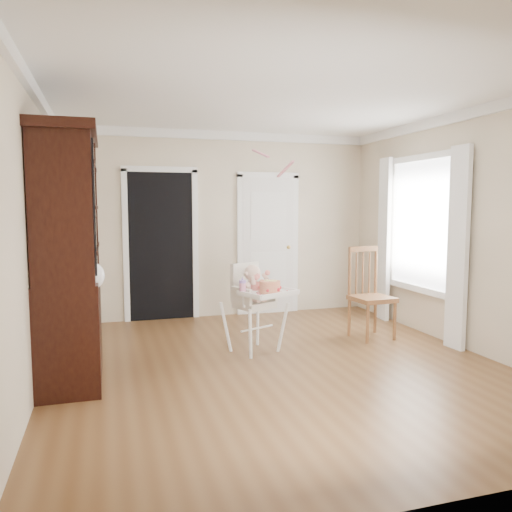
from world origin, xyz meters
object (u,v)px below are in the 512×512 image
object	(u,v)px
high_chair	(255,297)
china_cabinet	(68,256)
cake	(270,287)
sippy_cup	(243,286)
dining_chair	(370,296)

from	to	relation	value
high_chair	china_cabinet	distance (m)	2.00
cake	china_cabinet	distance (m)	2.03
cake	sippy_cup	world-z (taller)	sippy_cup
china_cabinet	dining_chair	bearing A→B (deg)	8.48
high_chair	sippy_cup	xyz separation A→B (m)	(-0.19, -0.18, 0.15)
cake	sippy_cup	distance (m)	0.29
high_chair	cake	distance (m)	0.31
sippy_cup	china_cabinet	world-z (taller)	china_cabinet
sippy_cup	dining_chair	distance (m)	1.79
high_chair	sippy_cup	world-z (taller)	high_chair
high_chair	dining_chair	bearing A→B (deg)	-16.63
china_cabinet	high_chair	bearing A→B (deg)	9.80
sippy_cup	dining_chair	size ratio (longest dim) A/B	0.16
cake	sippy_cup	bearing A→B (deg)	164.17
cake	dining_chair	xyz separation A→B (m)	(1.46, 0.45, -0.24)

